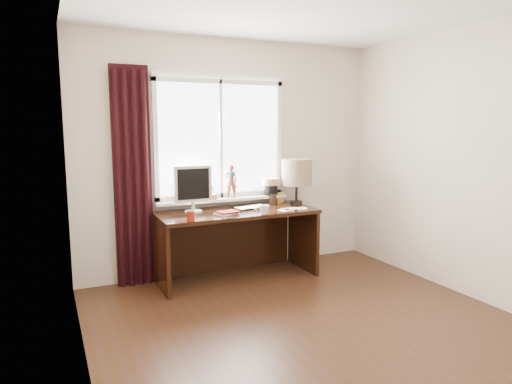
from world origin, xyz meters
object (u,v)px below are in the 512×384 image
desk (234,231)px  red_cup (191,216)px  laptop (251,208)px  mug (264,209)px  table_lamp (297,173)px  monitor (193,186)px

desk → red_cup: bearing=-146.6°
laptop → desk: size_ratio=0.22×
mug → desk: size_ratio=0.06×
desk → laptop: bearing=-20.5°
laptop → desk: laptop is taller
laptop → mug: 0.33m
mug → table_lamp: 0.81m
laptop → red_cup: red_cup is taller
laptop → monitor: (-0.63, 0.09, 0.26)m
mug → laptop: bearing=89.5°
mug → desk: (-0.18, 0.40, -0.30)m
mug → table_lamp: size_ratio=0.20×
mug → desk: bearing=114.7°
red_cup → laptop: bearing=22.6°
laptop → monitor: monitor is taller
red_cup → table_lamp: 1.50m
laptop → monitor: size_ratio=0.75×
monitor → desk: bearing=-3.0°
red_cup → monitor: (0.16, 0.42, 0.23)m
mug → monitor: (-0.63, 0.42, 0.23)m
red_cup → table_lamp: (1.40, 0.42, 0.31)m
mug → table_lamp: (0.62, 0.42, 0.31)m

